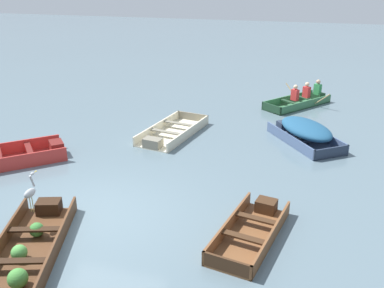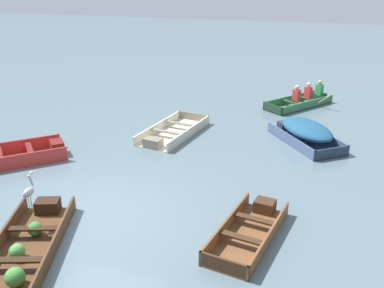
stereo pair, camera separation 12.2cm
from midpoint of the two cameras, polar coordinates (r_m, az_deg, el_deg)
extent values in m
plane|color=slate|center=(9.87, -13.18, -9.32)|extent=(80.00, 80.00, 0.00)
cube|color=#4C2D19|center=(9.02, -21.35, -13.55)|extent=(2.10, 3.54, 0.04)
cube|color=#4C2D19|center=(8.78, -18.05, -12.99)|extent=(1.07, 3.21, 0.33)
cube|color=black|center=(10.13, -18.87, -7.93)|extent=(0.60, 0.50, 0.30)
cube|color=black|center=(9.29, -20.58, -10.62)|extent=(1.04, 0.47, 0.04)
cube|color=black|center=(8.51, -22.64, -14.23)|extent=(1.04, 0.47, 0.04)
sphere|color=#387533|center=(9.39, -20.36, -10.66)|extent=(0.29, 0.29, 0.29)
sphere|color=#4C9342|center=(8.83, -22.43, -13.24)|extent=(0.30, 0.30, 0.30)
sphere|color=#428438|center=(8.17, -22.63, -16.22)|extent=(0.35, 0.35, 0.35)
cube|color=beige|center=(14.19, -2.75, 1.37)|extent=(1.74, 3.15, 0.04)
cube|color=beige|center=(13.89, -0.63, 1.52)|extent=(0.58, 2.94, 0.31)
cube|color=beige|center=(14.42, -4.82, 2.24)|extent=(0.58, 2.94, 0.31)
cube|color=gray|center=(15.37, -0.15, 3.59)|extent=(1.22, 0.27, 0.31)
cube|color=gray|center=(13.08, -5.51, 0.15)|extent=(0.61, 0.45, 0.28)
cube|color=gray|center=(13.75, -3.66, 1.61)|extent=(1.14, 0.36, 0.04)
cube|color=gray|center=(14.49, -1.92, 2.73)|extent=(1.14, 0.36, 0.04)
cube|color=brown|center=(8.98, 7.29, -12.16)|extent=(1.43, 2.66, 0.04)
cube|color=brown|center=(9.04, 4.54, -10.75)|extent=(0.53, 2.49, 0.32)
cube|color=brown|center=(8.80, 10.21, -12.08)|extent=(0.53, 2.49, 0.32)
cube|color=#3F2716|center=(7.96, 4.19, -15.90)|extent=(0.96, 0.23, 0.32)
cube|color=#3F2716|center=(9.78, 9.51, -8.13)|extent=(0.50, 0.44, 0.29)
cube|color=#3F2716|center=(9.17, 8.17, -9.81)|extent=(0.89, 0.32, 0.04)
cube|color=#3F2716|center=(8.56, 6.48, -12.26)|extent=(0.89, 0.32, 0.04)
cube|color=#475B7F|center=(13.97, 14.55, 0.30)|extent=(2.54, 2.85, 0.04)
cube|color=#475B7F|center=(13.61, 12.60, 0.55)|extent=(1.61, 2.17, 0.33)
cube|color=#475B7F|center=(14.24, 16.52, 1.14)|extent=(1.61, 2.17, 0.33)
cube|color=#273246|center=(12.96, 17.82, -1.13)|extent=(1.00, 0.75, 0.33)
cube|color=#273246|center=(14.80, 12.14, 2.43)|extent=(0.65, 0.61, 0.29)
cube|color=#273246|center=(14.19, 13.74, 1.71)|extent=(0.99, 0.78, 0.04)
cube|color=#273246|center=(13.59, 15.58, 0.59)|extent=(0.99, 0.78, 0.04)
ellipsoid|color=navy|center=(13.82, 14.73, 1.99)|extent=(2.21, 2.43, 0.44)
cube|color=#AD2D28|center=(13.18, -22.71, -2.12)|extent=(2.79, 2.68, 0.04)
cube|color=#AD2D28|center=(13.64, -23.03, -0.52)|extent=(2.03, 1.84, 0.41)
cube|color=#AD2D28|center=(12.59, -22.60, -2.31)|extent=(2.03, 1.84, 0.41)
cube|color=maroon|center=(13.18, -17.84, -0.44)|extent=(0.62, 0.64, 0.37)
cube|color=maroon|center=(13.09, -21.15, -0.67)|extent=(0.84, 0.91, 0.04)
cube|color=#387047|center=(17.71, 13.61, 5.04)|extent=(2.60, 2.98, 0.04)
cube|color=#387047|center=(17.95, 12.52, 5.84)|extent=(1.87, 2.42, 0.32)
cube|color=#387047|center=(17.39, 14.81, 5.09)|extent=(1.87, 2.42, 0.32)
cube|color=#1E3D27|center=(16.59, 10.34, 4.67)|extent=(0.81, 0.63, 0.32)
cube|color=#1E3D27|center=(18.67, 16.29, 6.15)|extent=(0.57, 0.55, 0.29)
cube|color=#1E3D27|center=(17.99, 14.60, 5.94)|extent=(0.79, 0.66, 0.04)
cube|color=#1E3D27|center=(17.31, 12.70, 5.49)|extent=(0.79, 0.66, 0.04)
cube|color=red|center=(17.45, 13.37, 6.39)|extent=(0.33, 0.31, 0.44)
sphere|color=beige|center=(17.37, 13.46, 7.40)|extent=(0.18, 0.18, 0.18)
cube|color=red|center=(17.98, 14.83, 6.71)|extent=(0.33, 0.31, 0.44)
sphere|color=beige|center=(17.90, 14.93, 7.70)|extent=(0.18, 0.18, 0.18)
cube|color=#338C4C|center=(18.52, 16.21, 7.01)|extent=(0.33, 0.31, 0.44)
sphere|color=tan|center=(18.44, 16.31, 7.97)|extent=(0.18, 0.18, 0.18)
cylinder|color=tan|center=(18.49, 12.90, 6.95)|extent=(0.54, 0.42, 0.55)
cylinder|color=tan|center=(17.55, 16.79, 5.76)|extent=(0.54, 0.42, 0.55)
cylinder|color=olive|center=(9.57, -21.09, -7.50)|extent=(0.02, 0.02, 0.35)
cylinder|color=olive|center=(9.54, -20.80, -7.57)|extent=(0.02, 0.02, 0.35)
ellipsoid|color=#93999E|center=(9.43, -21.16, -6.13)|extent=(0.16, 0.33, 0.18)
cylinder|color=#93999E|center=(9.42, -20.90, -4.64)|extent=(0.05, 0.12, 0.28)
ellipsoid|color=#93999E|center=(9.38, -20.87, -3.72)|extent=(0.07, 0.11, 0.06)
cone|color=gold|center=(9.43, -20.58, -3.52)|extent=(0.03, 0.10, 0.02)
camera|label=1|loc=(0.06, -90.28, -0.11)|focal=40.00mm
camera|label=2|loc=(0.06, 89.72, 0.11)|focal=40.00mm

